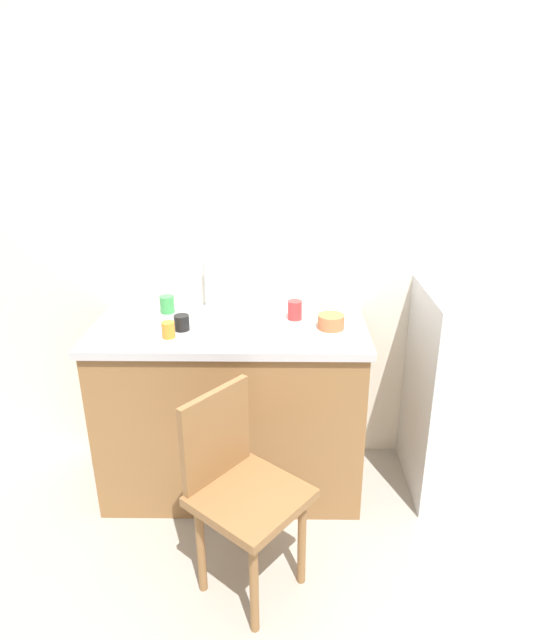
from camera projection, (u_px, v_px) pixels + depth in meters
ground_plane at (311, 577)px, 2.33m from camera, size 8.00×8.00×0.00m
back_wall at (308, 237)px, 2.78m from camera, size 4.80×0.10×2.59m
cabinet_base at (233, 411)px, 2.77m from camera, size 1.31×0.60×0.89m
countertop at (230, 329)px, 2.60m from camera, size 1.35×0.64×0.04m
faucet at (206, 285)px, 2.78m from camera, size 0.02×0.02×0.26m
refrigerator at (467, 393)px, 2.73m from camera, size 0.53×0.58×1.11m
chair at (239, 485)px, 2.14m from camera, size 0.56×0.56×0.89m
dish_tray at (230, 317)px, 2.63m from camera, size 0.28×0.20×0.05m
terracotta_bowl at (331, 322)px, 2.55m from camera, size 0.13×0.13×0.07m
cup_red at (295, 310)px, 2.65m from camera, size 0.07×0.07×0.10m
cup_green at (167, 304)px, 2.74m from camera, size 0.07×0.07×0.09m
cup_black at (182, 323)px, 2.53m from camera, size 0.07×0.07×0.07m
cup_orange at (168, 330)px, 2.44m from camera, size 0.06×0.06×0.08m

